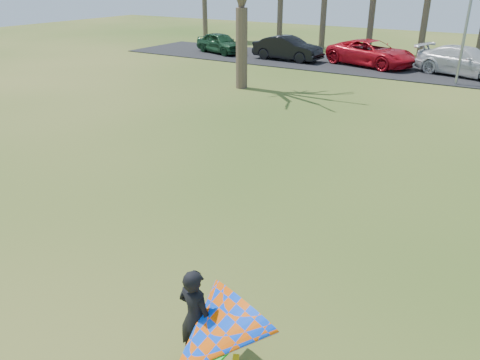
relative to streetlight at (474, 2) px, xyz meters
The scene contains 8 objects.
ground 22.55m from the streetlight, 95.61° to the right, with size 100.00×100.00×0.00m, color #1E4A10.
parking_strip 5.77m from the streetlight, 125.75° to the left, with size 46.00×7.00×0.06m, color black.
streetlight is the anchor object (origin of this frame).
car_0 18.54m from the streetlight, behind, with size 1.84×4.58×1.56m, color #183C21.
car_1 12.71m from the streetlight, 169.16° to the left, with size 1.78×5.09×1.68m, color black.
car_2 7.80m from the streetlight, 152.30° to the left, with size 2.82×6.12×1.70m, color red.
car_3 4.59m from the streetlight, 94.11° to the left, with size 2.41×5.93×1.72m, color silver.
kite_flyer 24.94m from the streetlight, 89.55° to the right, with size 2.13×2.39×2.02m.
Camera 1 is at (5.62, -7.01, 5.78)m, focal length 35.00 mm.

